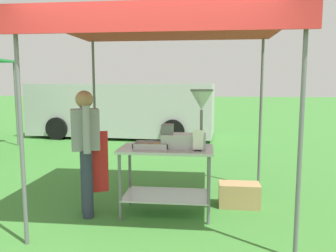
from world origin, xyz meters
The scene contains 9 objects.
ground_plane centered at (0.00, 6.00, 0.00)m, with size 70.00×70.00×0.00m, color #3D7F33.
stall_canopy centered at (0.07, 1.09, 2.36)m, with size 2.96×2.51×2.45m.
donut_cart centered at (0.07, 1.00, 0.64)m, with size 1.19×0.66×0.88m.
donut_tray centered at (-0.11, 0.96, 0.90)m, with size 0.44×0.29×0.07m.
donut_fryer centered at (0.36, 1.01, 1.18)m, with size 0.64×0.29×0.75m.
menu_sign centered at (0.48, 0.83, 0.99)m, with size 0.13×0.05×0.26m.
vendor centered at (-0.94, 0.85, 0.90)m, with size 0.46×0.52×1.61m.
supply_crate centered at (1.05, 1.37, 0.16)m, with size 0.56×0.32×0.33m.
van_silver centered at (-2.09, 7.31, 0.88)m, with size 5.86×2.37×1.69m.
Camera 1 is at (0.56, -3.21, 1.70)m, focal length 35.89 mm.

